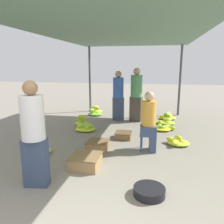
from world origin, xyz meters
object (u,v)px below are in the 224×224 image
(banana_pile_right_2, at_px, (163,128))
(crate_mid, at_px, (98,145))
(banana_pile_left_0, at_px, (95,112))
(shopper_walking_mid, at_px, (118,95))
(banana_pile_right_0, at_px, (167,116))
(stool, at_px, (148,137))
(vendor_foreground, at_px, (34,133))
(banana_pile_left_1, at_px, (42,150))
(vendor_seated, at_px, (149,121))
(crate_far, at_px, (86,161))
(shopper_walking_far, at_px, (136,94))
(crate_near, at_px, (123,135))
(banana_pile_right_3, at_px, (166,122))
(basin_black, at_px, (149,191))
(banana_pile_right_1, at_px, (177,142))
(banana_pile_left_2, at_px, (81,121))
(banana_pile_left_3, at_px, (86,127))

(banana_pile_right_2, relative_size, crate_mid, 1.43)
(banana_pile_left_0, height_order, shopper_walking_mid, shopper_walking_mid)
(banana_pile_right_0, bearing_deg, stool, -100.34)
(vendor_foreground, relative_size, banana_pile_left_1, 3.39)
(stool, xyz_separation_m, vendor_seated, (0.02, -0.00, 0.35))
(crate_far, distance_m, shopper_walking_far, 3.68)
(vendor_foreground, xyz_separation_m, crate_near, (0.97, 2.44, -0.75))
(banana_pile_right_3, bearing_deg, shopper_walking_mid, 170.38)
(banana_pile_right_0, bearing_deg, basin_black, -95.50)
(stool, xyz_separation_m, banana_pile_right_3, (0.47, 2.27, -0.24))
(crate_far, bearing_deg, shopper_walking_mid, 90.44)
(stool, bearing_deg, banana_pile_right_0, 79.66)
(banana_pile_right_1, bearing_deg, banana_pile_right_0, 92.65)
(basin_black, relative_size, shopper_walking_mid, 0.28)
(banana_pile_right_0, height_order, crate_far, banana_pile_right_0)
(vendor_foreground, relative_size, crate_mid, 3.52)
(vendor_foreground, height_order, shopper_walking_far, shopper_walking_far)
(basin_black, height_order, crate_far, crate_far)
(banana_pile_right_1, distance_m, crate_near, 1.31)
(banana_pile_left_2, distance_m, banana_pile_right_0, 2.95)
(stool, bearing_deg, crate_far, -135.55)
(banana_pile_left_3, distance_m, crate_near, 1.23)
(banana_pile_left_3, relative_size, banana_pile_right_3, 0.87)
(shopper_walking_mid, distance_m, shopper_walking_far, 0.60)
(banana_pile_right_1, bearing_deg, vendor_seated, -144.64)
(banana_pile_left_2, distance_m, shopper_walking_far, 1.97)
(banana_pile_left_2, bearing_deg, crate_near, -34.51)
(banana_pile_left_1, distance_m, crate_near, 2.00)
(banana_pile_left_3, bearing_deg, banana_pile_left_1, -103.13)
(banana_pile_right_1, bearing_deg, banana_pile_left_0, 136.25)
(banana_pile_left_2, bearing_deg, banana_pile_right_2, -1.64)
(vendor_foreground, relative_size, banana_pile_right_2, 2.46)
(banana_pile_left_0, relative_size, banana_pile_right_2, 0.96)
(banana_pile_right_1, bearing_deg, crate_near, 170.52)
(stool, xyz_separation_m, banana_pile_left_3, (-1.78, 1.12, -0.22))
(banana_pile_left_1, xyz_separation_m, banana_pile_left_3, (0.40, 1.72, 0.02))
(vendor_foreground, xyz_separation_m, banana_pile_right_2, (1.96, 3.38, -0.77))
(basin_black, bearing_deg, banana_pile_right_0, 84.50)
(banana_pile_left_2, relative_size, banana_pile_left_3, 0.73)
(basin_black, height_order, banana_pile_right_2, banana_pile_right_2)
(banana_pile_right_3, bearing_deg, stool, -101.78)
(banana_pile_left_1, xyz_separation_m, shopper_walking_far, (1.69, 3.10, 0.83))
(vendor_foreground, bearing_deg, banana_pile_right_2, 59.85)
(shopper_walking_mid, bearing_deg, banana_pile_right_3, -9.62)
(banana_pile_left_1, bearing_deg, crate_far, -21.70)
(banana_pile_right_3, relative_size, shopper_walking_far, 0.38)
(vendor_foreground, relative_size, crate_near, 4.00)
(banana_pile_left_0, xyz_separation_m, banana_pile_left_1, (-0.13, -3.65, -0.05))
(vendor_foreground, distance_m, crate_far, 1.15)
(crate_mid, height_order, crate_far, crate_far)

